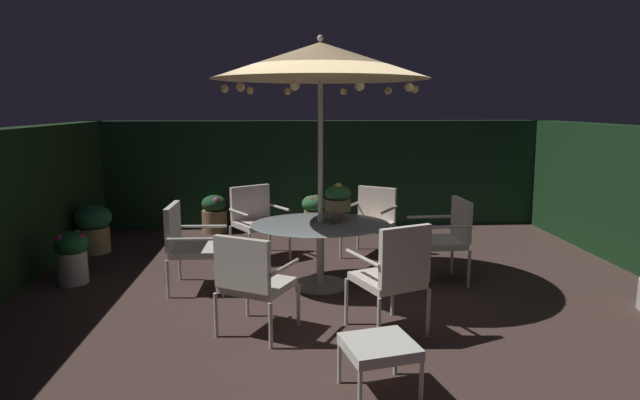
# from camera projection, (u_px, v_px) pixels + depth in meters

# --- Properties ---
(ground_plane) EXTENTS (7.95, 7.24, 0.02)m
(ground_plane) POSITION_uv_depth(u_px,v_px,m) (345.00, 295.00, 5.87)
(ground_plane) COLOR #48342E
(hedge_backdrop_rear) EXTENTS (7.95, 0.30, 1.82)m
(hedge_backdrop_rear) POSITION_uv_depth(u_px,v_px,m) (323.00, 174.00, 9.11)
(hedge_backdrop_rear) COLOR #17321F
(hedge_backdrop_rear) RESTS_ON ground_plane
(patio_dining_table) EXTENTS (1.59, 1.29, 0.75)m
(patio_dining_table) POSITION_uv_depth(u_px,v_px,m) (320.00, 236.00, 6.03)
(patio_dining_table) COLOR silver
(patio_dining_table) RESTS_ON ground_plane
(patio_umbrella) EXTENTS (2.38, 2.38, 2.82)m
(patio_umbrella) POSITION_uv_depth(u_px,v_px,m) (320.00, 61.00, 5.69)
(patio_umbrella) COLOR silver
(patio_umbrella) RESTS_ON ground_plane
(centerpiece_planter) EXTENTS (0.30, 0.30, 0.46)m
(centerpiece_planter) POSITION_uv_depth(u_px,v_px,m) (338.00, 199.00, 5.98)
(centerpiece_planter) COLOR #81654C
(centerpiece_planter) RESTS_ON patio_dining_table
(patio_chair_north) EXTENTS (0.63, 0.65, 0.98)m
(patio_chair_north) POSITION_uv_depth(u_px,v_px,m) (189.00, 241.00, 5.96)
(patio_chair_north) COLOR silver
(patio_chair_north) RESTS_ON ground_plane
(patio_chair_northeast) EXTENTS (0.79, 0.77, 0.95)m
(patio_chair_northeast) POSITION_uv_depth(u_px,v_px,m) (252.00, 278.00, 4.72)
(patio_chair_northeast) COLOR beige
(patio_chair_northeast) RESTS_ON ground_plane
(patio_chair_east) EXTENTS (0.74, 0.77, 1.05)m
(patio_chair_east) POSITION_uv_depth(u_px,v_px,m) (394.00, 272.00, 4.72)
(patio_chair_east) COLOR beige
(patio_chair_east) RESTS_ON ground_plane
(patio_chair_southeast) EXTENTS (0.66, 0.61, 0.99)m
(patio_chair_southeast) POSITION_uv_depth(u_px,v_px,m) (446.00, 234.00, 6.20)
(patio_chair_southeast) COLOR silver
(patio_chair_southeast) RESTS_ON ground_plane
(patio_chair_south) EXTENTS (0.83, 0.82, 0.94)m
(patio_chair_south) POSITION_uv_depth(u_px,v_px,m) (372.00, 217.00, 7.32)
(patio_chair_south) COLOR silver
(patio_chair_south) RESTS_ON ground_plane
(patio_chair_southwest) EXTENTS (0.85, 0.82, 0.98)m
(patio_chair_southwest) POSITION_uv_depth(u_px,v_px,m) (256.00, 216.00, 7.21)
(patio_chair_southwest) COLOR silver
(patio_chair_southwest) RESTS_ON ground_plane
(ottoman_footrest) EXTENTS (0.58, 0.56, 0.40)m
(ottoman_footrest) POSITION_uv_depth(u_px,v_px,m) (379.00, 349.00, 3.79)
(ottoman_footrest) COLOR silver
(ottoman_footrest) RESTS_ON ground_plane
(potted_plant_right_near) EXTENTS (0.51, 0.51, 0.69)m
(potted_plant_right_near) POSITION_uv_depth(u_px,v_px,m) (93.00, 227.00, 7.48)
(potted_plant_right_near) COLOR tan
(potted_plant_right_near) RESTS_ON ground_plane
(potted_plant_left_far) EXTENTS (0.41, 0.41, 0.62)m
(potted_plant_left_far) POSITION_uv_depth(u_px,v_px,m) (214.00, 213.00, 8.71)
(potted_plant_left_far) COLOR #8D6F4E
(potted_plant_left_far) RESTS_ON ground_plane
(potted_plant_left_near) EXTENTS (0.39, 0.39, 0.62)m
(potted_plant_left_near) POSITION_uv_depth(u_px,v_px,m) (72.00, 255.00, 6.17)
(potted_plant_left_near) COLOR beige
(potted_plant_left_near) RESTS_ON ground_plane
(potted_plant_front_corner) EXTENTS (0.41, 0.41, 0.58)m
(potted_plant_front_corner) POSITION_uv_depth(u_px,v_px,m) (314.00, 210.00, 8.89)
(potted_plant_front_corner) COLOR tan
(potted_plant_front_corner) RESTS_ON ground_plane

